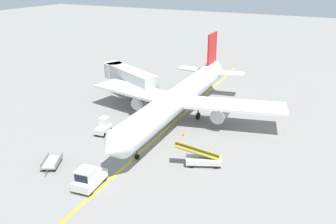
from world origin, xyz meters
The scene contains 11 objects.
ground_plane centered at (0.00, 0.00, 0.00)m, with size 300.00×300.00×0.00m, color gray.
taxi_line_yellow centered at (0.04, 5.00, 0.00)m, with size 0.30×80.00×0.01m, color yellow.
airliner centered at (0.02, 13.57, 3.42)m, with size 28.58×35.31×10.10m.
jet_bridge centered at (-12.17, 18.90, 3.54)m, with size 12.71×7.84×4.85m.
pushback_tug centered at (-0.54, -5.28, 0.99)m, with size 2.36×3.82×2.20m.
baggage_tug_near_wing centered at (-6.72, 5.26, 0.93)m, with size 1.63×2.56×2.10m.
belt_loader_forward_hold centered at (7.53, 3.63, 0.78)m, with size 5.07×3.20×2.59m.
baggage_cart_loaded centered at (-6.62, -3.93, 0.47)m, with size 2.67×3.71×0.94m.
ground_crew_marshaller centered at (-3.00, 4.49, 0.91)m, with size 0.36×0.24×1.70m.
safety_cone_nose_left centered at (-4.15, 6.44, 0.22)m, with size 0.36×0.36×0.44m, color orange.
safety_cone_nose_right centered at (2.62, 9.25, 0.22)m, with size 0.36×0.36×0.44m, color orange.
Camera 1 is at (19.59, -27.58, 19.36)m, focal length 37.93 mm.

